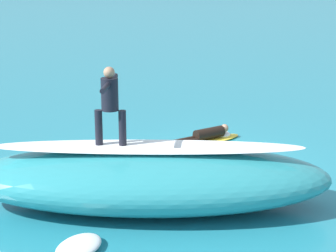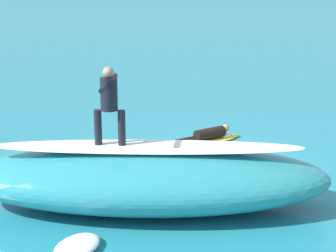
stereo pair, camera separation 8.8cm
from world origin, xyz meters
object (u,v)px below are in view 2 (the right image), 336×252
(surfer_riding, at_px, (109,100))
(surfer_paddling, at_px, (206,135))
(surfboard_riding, at_px, (110,147))
(surfboard_paddling, at_px, (209,140))

(surfer_riding, relative_size, surfer_paddling, 1.04)
(surfer_riding, xyz_separation_m, surfer_paddling, (-1.01, -4.45, -1.89))
(surfboard_riding, relative_size, surfer_paddling, 1.56)
(surfboard_riding, bearing_deg, surfer_paddling, -111.55)
(surfboard_riding, xyz_separation_m, surfer_riding, (0.00, 0.00, 0.89))
(surfer_riding, height_order, surfboard_paddling, surfer_riding)
(surfer_paddling, bearing_deg, surfboard_riding, -150.04)
(surfboard_riding, bearing_deg, surfer_riding, 81.17)
(surfboard_paddling, bearing_deg, surfer_paddling, 180.00)
(surfboard_riding, height_order, surfer_riding, surfer_riding)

